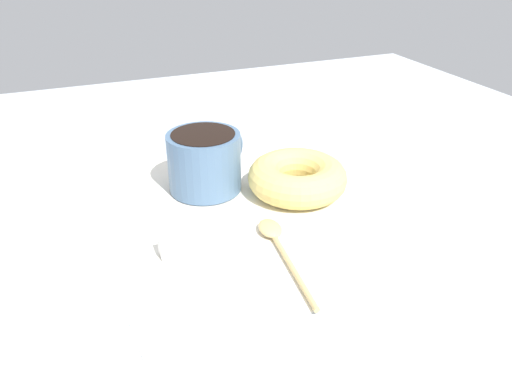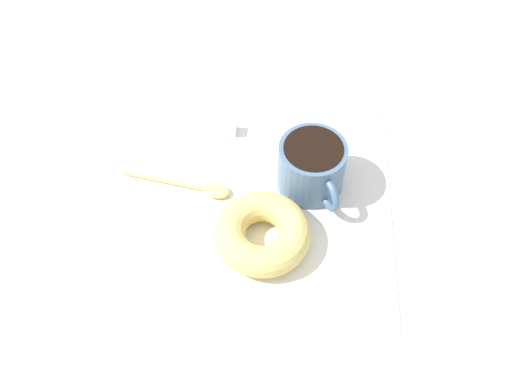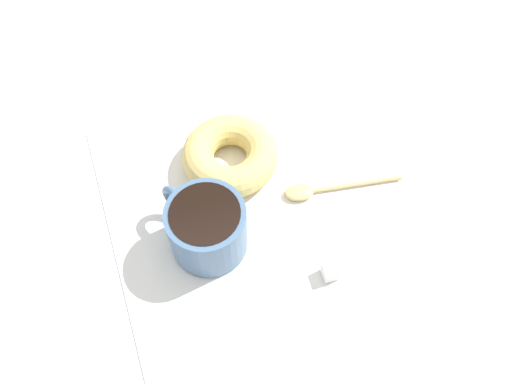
{
  "view_description": "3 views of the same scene",
  "coord_description": "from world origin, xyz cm",
  "px_view_note": "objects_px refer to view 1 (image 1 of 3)",
  "views": [
    {
      "loc": [
        44.99,
        -19.61,
        29.33
      ],
      "look_at": [
        -1.07,
        -1.05,
        2.3
      ],
      "focal_mm": 35.0,
      "sensor_mm": 36.0,
      "label": 1
    },
    {
      "loc": [
        -7.17,
        41.15,
        61.96
      ],
      "look_at": [
        -1.07,
        -1.05,
        2.3
      ],
      "focal_mm": 40.0,
      "sensor_mm": 36.0,
      "label": 2
    },
    {
      "loc": [
        -9.26,
        -30.29,
        52.93
      ],
      "look_at": [
        -1.07,
        -1.05,
        2.3
      ],
      "focal_mm": 35.0,
      "sensor_mm": 36.0,
      "label": 3
    }
  ],
  "objects_px": {
    "coffee_cup": "(205,160)",
    "donut": "(297,177)",
    "sugar_cube": "(168,247)",
    "spoon": "(277,240)"
  },
  "relations": [
    {
      "from": "coffee_cup",
      "to": "spoon",
      "type": "relative_size",
      "value": 0.73
    },
    {
      "from": "coffee_cup",
      "to": "sugar_cube",
      "type": "height_order",
      "value": "coffee_cup"
    },
    {
      "from": "donut",
      "to": "spoon",
      "type": "xyz_separation_m",
      "value": [
        0.09,
        -0.07,
        -0.02
      ]
    },
    {
      "from": "coffee_cup",
      "to": "sugar_cube",
      "type": "xyz_separation_m",
      "value": [
        0.12,
        -0.08,
        -0.03
      ]
    },
    {
      "from": "donut",
      "to": "sugar_cube",
      "type": "height_order",
      "value": "donut"
    },
    {
      "from": "coffee_cup",
      "to": "sugar_cube",
      "type": "relative_size",
      "value": 6.14
    },
    {
      "from": "donut",
      "to": "spoon",
      "type": "height_order",
      "value": "donut"
    },
    {
      "from": "coffee_cup",
      "to": "sugar_cube",
      "type": "bearing_deg",
      "value": -32.04
    },
    {
      "from": "donut",
      "to": "spoon",
      "type": "relative_size",
      "value": 0.8
    },
    {
      "from": "coffee_cup",
      "to": "donut",
      "type": "distance_m",
      "value": 0.11
    }
  ]
}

